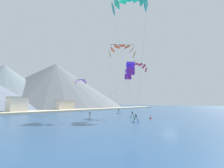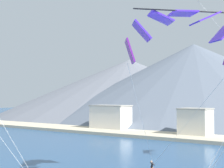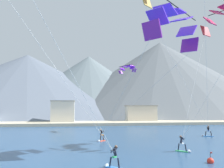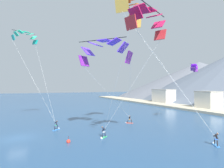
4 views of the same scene
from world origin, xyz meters
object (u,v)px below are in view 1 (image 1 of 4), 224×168
(kitesurfer_near_lead, at_px, (133,115))
(kitesurfer_mid_center, at_px, (90,116))
(kitesurfer_near_trail, at_px, (135,119))
(kitesurfer_far_left, at_px, (118,112))
(race_marker_buoy, at_px, (151,118))
(parafoil_kite_mid_center, at_px, (130,69))
(parafoil_kite_near_lead, at_px, (136,67))
(parafoil_kite_far_left, at_px, (122,50))
(parafoil_kite_near_trail, at_px, (129,3))
(parafoil_kite_distant_high_outer, at_px, (81,81))

(kitesurfer_near_lead, xyz_separation_m, kitesurfer_mid_center, (-7.66, 8.95, -0.03))
(kitesurfer_near_trail, bearing_deg, kitesurfer_far_left, 45.65)
(kitesurfer_mid_center, height_order, race_marker_buoy, kitesurfer_mid_center)
(parafoil_kite_mid_center, bearing_deg, kitesurfer_near_trail, -140.93)
(parafoil_kite_near_lead, height_order, parafoil_kite_mid_center, parafoil_kite_near_lead)
(parafoil_kite_near_lead, height_order, parafoil_kite_far_left, parafoil_kite_far_left)
(kitesurfer_mid_center, xyz_separation_m, parafoil_kite_near_trail, (-10.52, -20.04, 18.34))
(parafoil_kite_distant_high_outer, bearing_deg, kitesurfer_near_trail, -103.89)
(parafoil_kite_near_trail, distance_m, race_marker_buoy, 26.74)
(kitesurfer_near_lead, distance_m, parafoil_kite_near_trail, 28.09)
(parafoil_kite_far_left, xyz_separation_m, race_marker_buoy, (-0.85, -9.30, -20.21))
(kitesurfer_mid_center, distance_m, parafoil_kite_near_lead, 22.24)
(kitesurfer_mid_center, xyz_separation_m, race_marker_buoy, (7.66, -14.08, -0.33))
(race_marker_buoy, bearing_deg, parafoil_kite_near_lead, 48.04)
(kitesurfer_near_lead, distance_m, kitesurfer_near_trail, 9.90)
(kitesurfer_near_lead, distance_m, kitesurfer_mid_center, 11.78)
(parafoil_kite_far_left, bearing_deg, parafoil_kite_distant_high_outer, 97.82)
(race_marker_buoy, bearing_deg, kitesurfer_mid_center, 118.55)
(kitesurfer_near_trail, xyz_separation_m, kitesurfer_mid_center, (0.51, 14.54, -0.03))
(kitesurfer_mid_center, xyz_separation_m, parafoil_kite_mid_center, (7.04, -8.41, 13.05))
(kitesurfer_near_trail, bearing_deg, race_marker_buoy, 3.28)
(kitesurfer_near_trail, bearing_deg, kitesurfer_mid_center, 87.98)
(parafoil_kite_far_left, distance_m, parafoil_kite_distant_high_outer, 19.28)
(parafoil_kite_near_lead, bearing_deg, kitesurfer_near_lead, -158.03)
(parafoil_kite_near_trail, bearing_deg, parafoil_kite_mid_center, 33.51)
(kitesurfer_near_trail, height_order, parafoil_kite_near_lead, parafoil_kite_near_lead)
(parafoil_kite_near_trail, distance_m, parafoil_kite_distant_high_outer, 37.12)
(kitesurfer_near_trail, relative_size, parafoil_kite_near_trail, 0.09)
(parafoil_kite_near_lead, relative_size, parafoil_kite_mid_center, 1.15)
(kitesurfer_near_lead, distance_m, kitesurfer_far_left, 15.35)
(kitesurfer_far_left, bearing_deg, parafoil_kite_near_lead, -102.28)
(parafoil_kite_distant_high_outer, distance_m, race_marker_buoy, 28.99)
(kitesurfer_far_left, xyz_separation_m, parafoil_kite_far_left, (-8.42, -8.06, 19.83))
(parafoil_kite_far_left, bearing_deg, kitesurfer_near_lead, -101.48)
(kitesurfer_near_trail, height_order, kitesurfer_mid_center, kitesurfer_near_trail)
(parafoil_kite_near_trail, relative_size, race_marker_buoy, 18.24)
(kitesurfer_mid_center, xyz_separation_m, parafoil_kite_near_lead, (14.89, -6.03, 15.37))
(kitesurfer_near_lead, relative_size, parafoil_kite_near_trail, 0.09)
(parafoil_kite_distant_high_outer, bearing_deg, parafoil_kite_near_lead, -64.60)
(kitesurfer_far_left, distance_m, parafoil_kite_mid_center, 20.09)
(parafoil_kite_mid_center, height_order, race_marker_buoy, parafoil_kite_mid_center)
(parafoil_kite_far_left, relative_size, race_marker_buoy, 20.09)
(kitesurfer_near_lead, distance_m, parafoil_kite_distant_high_outer, 24.23)
(kitesurfer_near_lead, bearing_deg, parafoil_kite_distant_high_outer, 94.05)
(kitesurfer_near_lead, xyz_separation_m, parafoil_kite_mid_center, (-0.61, 0.54, 13.02))
(kitesurfer_mid_center, distance_m, race_marker_buoy, 16.03)
(parafoil_kite_near_lead, xyz_separation_m, parafoil_kite_distant_high_outer, (-8.74, 18.42, -3.96))
(kitesurfer_mid_center, distance_m, kitesurfer_far_left, 17.24)
(parafoil_kite_mid_center, height_order, parafoil_kite_far_left, parafoil_kite_far_left)
(parafoil_kite_mid_center, distance_m, parafoil_kite_far_left, 7.87)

